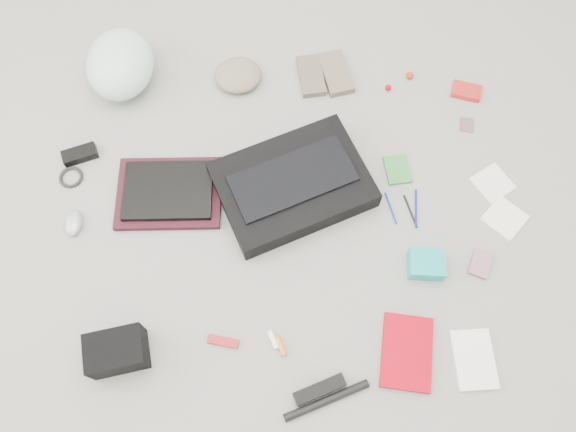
{
  "coord_description": "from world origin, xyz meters",
  "views": [
    {
      "loc": [
        -0.01,
        -0.73,
        1.75
      ],
      "look_at": [
        0.0,
        0.0,
        0.05
      ],
      "focal_mm": 35.0,
      "sensor_mm": 36.0,
      "label": 1
    }
  ],
  "objects_px": {
    "laptop": "(168,190)",
    "book_red": "(407,352)",
    "accordion_wallet": "(426,265)",
    "messenger_bag": "(293,185)",
    "camera_bag": "(117,352)",
    "bike_helmet": "(120,64)"
  },
  "relations": [
    {
      "from": "messenger_bag",
      "to": "book_red",
      "type": "bearing_deg",
      "value": -81.74
    },
    {
      "from": "messenger_bag",
      "to": "book_red",
      "type": "relative_size",
      "value": 2.18
    },
    {
      "from": "laptop",
      "to": "book_red",
      "type": "xyz_separation_m",
      "value": [
        0.76,
        -0.55,
        -0.02
      ]
    },
    {
      "from": "bike_helmet",
      "to": "book_red",
      "type": "distance_m",
      "value": 1.41
    },
    {
      "from": "messenger_bag",
      "to": "laptop",
      "type": "xyz_separation_m",
      "value": [
        -0.42,
        -0.01,
        -0.01
      ]
    },
    {
      "from": "laptop",
      "to": "messenger_bag",
      "type": "bearing_deg",
      "value": 1.44
    },
    {
      "from": "laptop",
      "to": "camera_bag",
      "type": "relative_size",
      "value": 1.75
    },
    {
      "from": "camera_bag",
      "to": "messenger_bag",
      "type": "bearing_deg",
      "value": 34.33
    },
    {
      "from": "messenger_bag",
      "to": "book_red",
      "type": "distance_m",
      "value": 0.66
    },
    {
      "from": "messenger_bag",
      "to": "laptop",
      "type": "distance_m",
      "value": 0.42
    },
    {
      "from": "messenger_bag",
      "to": "laptop",
      "type": "height_order",
      "value": "messenger_bag"
    },
    {
      "from": "bike_helmet",
      "to": "camera_bag",
      "type": "bearing_deg",
      "value": -82.91
    },
    {
      "from": "messenger_bag",
      "to": "bike_helmet",
      "type": "bearing_deg",
      "value": 119.78
    },
    {
      "from": "laptop",
      "to": "accordion_wallet",
      "type": "distance_m",
      "value": 0.89
    },
    {
      "from": "laptop",
      "to": "bike_helmet",
      "type": "xyz_separation_m",
      "value": [
        -0.2,
        0.49,
        0.06
      ]
    },
    {
      "from": "camera_bag",
      "to": "accordion_wallet",
      "type": "relative_size",
      "value": 1.5
    },
    {
      "from": "book_red",
      "to": "accordion_wallet",
      "type": "relative_size",
      "value": 1.99
    },
    {
      "from": "laptop",
      "to": "accordion_wallet",
      "type": "bearing_deg",
      "value": -18.11
    },
    {
      "from": "accordion_wallet",
      "to": "messenger_bag",
      "type": "bearing_deg",
      "value": 150.29
    },
    {
      "from": "messenger_bag",
      "to": "book_red",
      "type": "xyz_separation_m",
      "value": [
        0.34,
        -0.56,
        -0.03
      ]
    },
    {
      "from": "laptop",
      "to": "book_red",
      "type": "relative_size",
      "value": 1.32
    },
    {
      "from": "bike_helmet",
      "to": "accordion_wallet",
      "type": "height_order",
      "value": "bike_helmet"
    }
  ]
}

